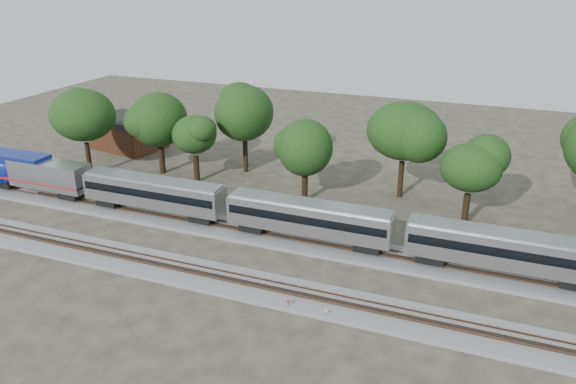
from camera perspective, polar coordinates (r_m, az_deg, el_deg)
name	(u,v)px	position (r m, az deg, el deg)	size (l,w,h in m)	color
ground	(256,265)	(55.92, -3.30, -7.39)	(160.00, 160.00, 0.00)	#383328
track_far	(279,238)	(60.67, -0.93, -4.65)	(160.00, 5.00, 0.73)	slate
track_near	(238,283)	(52.71, -5.13, -9.17)	(160.00, 5.00, 0.73)	slate
train	(402,232)	(56.14, 11.47, -3.98)	(110.53, 3.16, 4.65)	#AEB0B5
switch_stand_red	(288,303)	(48.84, 0.02, -11.25)	(0.30, 0.14, 0.98)	#512D19
switch_stand_white	(326,313)	(47.82, 3.85, -12.18)	(0.29, 0.09, 0.91)	#512D19
switch_lever	(288,306)	(49.44, 0.00, -11.46)	(0.50, 0.30, 0.30)	#512D19
brick_building	(128,133)	(93.96, -15.92, 5.81)	(11.79, 9.28, 5.10)	brown
tree_0	(83,115)	(81.96, -20.13, 7.34)	(8.69, 8.69, 12.25)	black
tree_1	(158,120)	(79.74, -13.03, 7.15)	(7.89, 7.89, 11.12)	black
tree_2	(194,135)	(75.78, -9.49, 5.76)	(6.74, 6.74, 9.51)	black
tree_3	(244,113)	(78.32, -4.47, 8.00)	(8.72, 8.72, 12.29)	black
tree_4	(305,148)	(68.11, 1.75, 4.50)	(7.08, 7.08, 9.98)	black
tree_5	(405,131)	(70.48, 11.75, 6.08)	(8.79, 8.79, 12.39)	black
tree_6	(471,168)	(64.76, 18.09, 2.35)	(6.97, 6.97, 9.82)	black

